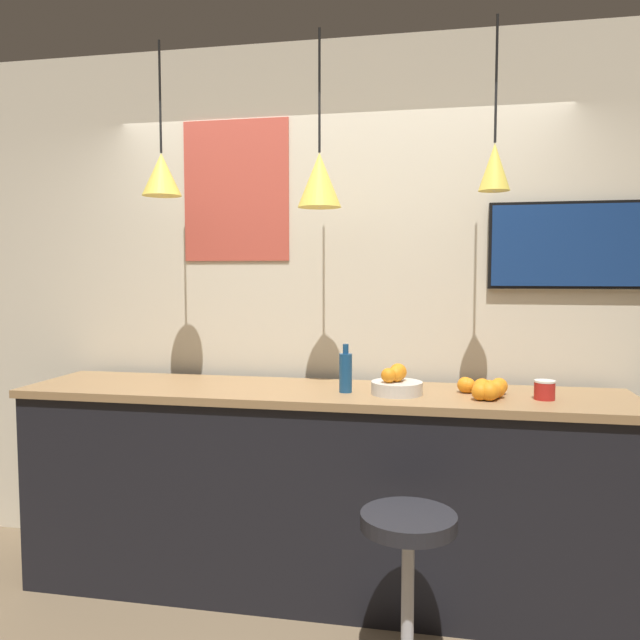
{
  "coord_description": "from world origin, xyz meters",
  "views": [
    {
      "loc": [
        0.59,
        -2.43,
        1.63
      ],
      "look_at": [
        0.0,
        0.6,
        1.39
      ],
      "focal_mm": 35.0,
      "sensor_mm": 36.0,
      "label": 1
    }
  ],
  "objects_px": {
    "juice_bottle": "(346,372)",
    "mounted_tv": "(572,245)",
    "spread_jar": "(545,390)",
    "fruit_bowl": "(396,384)",
    "bar_stool": "(408,573)"
  },
  "relations": [
    {
      "from": "juice_bottle",
      "to": "mounted_tv",
      "type": "height_order",
      "value": "mounted_tv"
    },
    {
      "from": "juice_bottle",
      "to": "mounted_tv",
      "type": "relative_size",
      "value": 0.29
    },
    {
      "from": "spread_jar",
      "to": "mounted_tv",
      "type": "xyz_separation_m",
      "value": [
        0.18,
        0.42,
        0.68
      ]
    },
    {
      "from": "spread_jar",
      "to": "mounted_tv",
      "type": "bearing_deg",
      "value": 66.85
    },
    {
      "from": "juice_bottle",
      "to": "mounted_tv",
      "type": "bearing_deg",
      "value": 20.84
    },
    {
      "from": "fruit_bowl",
      "to": "mounted_tv",
      "type": "distance_m",
      "value": 1.17
    },
    {
      "from": "bar_stool",
      "to": "mounted_tv",
      "type": "bearing_deg",
      "value": 53.4
    },
    {
      "from": "spread_jar",
      "to": "mounted_tv",
      "type": "distance_m",
      "value": 0.82
    },
    {
      "from": "fruit_bowl",
      "to": "spread_jar",
      "type": "distance_m",
      "value": 0.68
    },
    {
      "from": "fruit_bowl",
      "to": "spread_jar",
      "type": "xyz_separation_m",
      "value": [
        0.68,
        0.0,
        -0.0
      ]
    },
    {
      "from": "mounted_tv",
      "to": "spread_jar",
      "type": "bearing_deg",
      "value": -113.15
    },
    {
      "from": "bar_stool",
      "to": "fruit_bowl",
      "type": "relative_size",
      "value": 2.81
    },
    {
      "from": "bar_stool",
      "to": "juice_bottle",
      "type": "xyz_separation_m",
      "value": [
        -0.34,
        0.61,
        0.69
      ]
    },
    {
      "from": "spread_jar",
      "to": "mounted_tv",
      "type": "height_order",
      "value": "mounted_tv"
    },
    {
      "from": "spread_jar",
      "to": "bar_stool",
      "type": "bearing_deg",
      "value": -133.83
    }
  ]
}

